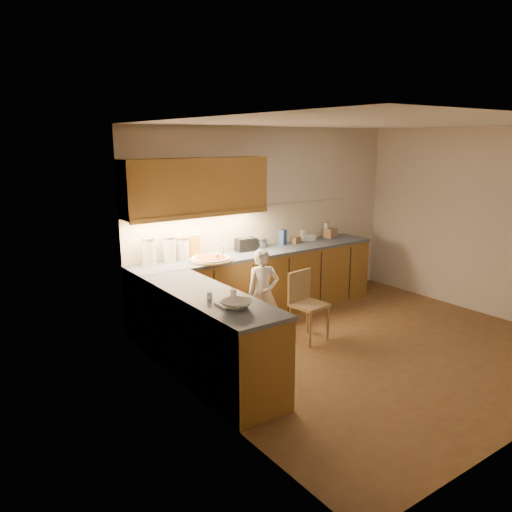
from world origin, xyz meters
name	(u,v)px	position (x,y,z in m)	size (l,w,h in m)	color
room	(376,208)	(0.00, 0.00, 1.68)	(4.54, 4.50, 2.62)	brown
l_counter	(246,298)	(-0.92, 1.25, 0.46)	(3.77, 2.62, 0.92)	olive
backsplash	(248,227)	(-0.38, 1.99, 1.21)	(3.75, 0.02, 0.58)	beige
upper_cabinets	(197,186)	(-1.27, 1.82, 1.85)	(1.95, 0.36, 0.73)	olive
pizza_on_board	(211,259)	(-1.22, 1.59, 0.94)	(0.56, 0.56, 0.23)	#A08350
child	(263,293)	(-0.80, 1.04, 0.55)	(0.40, 0.27, 1.11)	white
wooden_chair	(305,300)	(-0.44, 0.65, 0.49)	(0.43, 0.43, 0.85)	tan
mixing_bowl	(237,304)	(-1.95, -0.12, 0.95)	(0.28, 0.28, 0.07)	white
canister_a	(148,252)	(-1.96, 1.83, 1.09)	(0.17, 0.17, 0.34)	beige
canister_b	(151,255)	(-1.92, 1.85, 1.05)	(0.14, 0.14, 0.25)	silver
canister_c	(169,249)	(-1.67, 1.85, 1.08)	(0.17, 0.17, 0.32)	silver
canister_d	(183,248)	(-1.46, 1.89, 1.06)	(0.18, 0.18, 0.29)	white
oil_jug	(195,245)	(-1.29, 1.87, 1.08)	(0.15, 0.13, 0.36)	#B59324
toaster	(246,244)	(-0.53, 1.82, 1.01)	(0.29, 0.18, 0.19)	black
steel_pot	(261,243)	(-0.23, 1.89, 0.99)	(0.17, 0.17, 0.13)	#A5A4A9
blue_box	(283,237)	(0.13, 1.84, 1.03)	(0.11, 0.08, 0.22)	#305091
card_box_a	(296,240)	(0.36, 1.82, 0.97)	(0.13, 0.09, 0.09)	#9A7B53
white_bottle	(303,235)	(0.58, 1.90, 1.00)	(0.05, 0.05, 0.16)	silver
flat_pack	(307,238)	(0.65, 1.88, 0.96)	(0.20, 0.14, 0.08)	white
tall_jar	(326,230)	(1.04, 1.89, 1.04)	(0.08, 0.08, 0.23)	silver
card_box_b	(331,233)	(1.10, 1.85, 0.99)	(0.19, 0.14, 0.14)	#A27D57
dough_cloth	(231,304)	(-1.95, -0.01, 0.93)	(0.25, 0.20, 0.02)	white
spice_jar_a	(210,296)	(-2.03, 0.24, 0.96)	(0.05, 0.05, 0.07)	white
spice_jar_b	(233,294)	(-1.81, 0.16, 0.96)	(0.06, 0.06, 0.08)	white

